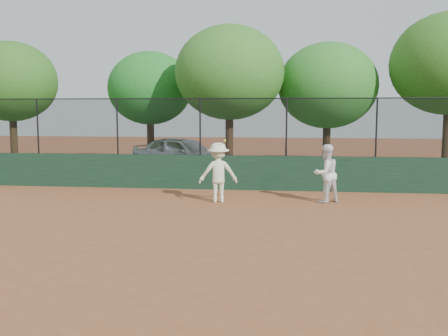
# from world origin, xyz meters

# --- Properties ---
(ground) EXTENTS (80.00, 80.00, 0.00)m
(ground) POSITION_xyz_m (0.00, 0.00, 0.00)
(ground) COLOR brown
(ground) RESTS_ON ground
(back_wall) EXTENTS (26.00, 0.20, 1.20)m
(back_wall) POSITION_xyz_m (0.00, 6.00, 0.60)
(back_wall) COLOR #193723
(back_wall) RESTS_ON ground
(grass_strip) EXTENTS (36.00, 12.00, 0.01)m
(grass_strip) POSITION_xyz_m (0.00, 12.00, 0.00)
(grass_strip) COLOR #264916
(grass_strip) RESTS_ON ground
(parked_car) EXTENTS (5.14, 3.66, 1.63)m
(parked_car) POSITION_xyz_m (-2.08, 10.62, 0.81)
(parked_car) COLOR #A3A8AC
(parked_car) RESTS_ON ground
(player_second) EXTENTS (1.08, 1.03, 1.76)m
(player_second) POSITION_xyz_m (3.68, 3.88, 0.88)
(player_second) COLOR white
(player_second) RESTS_ON ground
(player_main) EXTENTS (1.28, 0.91, 1.93)m
(player_main) POSITION_xyz_m (0.46, 3.55, 0.90)
(player_main) COLOR #EAEFCA
(player_main) RESTS_ON ground
(fence_assembly) EXTENTS (26.00, 0.06, 2.00)m
(fence_assembly) POSITION_xyz_m (-0.03, 6.00, 2.24)
(fence_assembly) COLOR black
(fence_assembly) RESTS_ON back_wall
(tree_0) EXTENTS (4.45, 4.04, 6.07)m
(tree_0) POSITION_xyz_m (-10.69, 11.68, 4.14)
(tree_0) COLOR #402B17
(tree_0) RESTS_ON ground
(tree_1) EXTENTS (4.17, 3.79, 5.66)m
(tree_1) POSITION_xyz_m (-4.19, 13.01, 3.85)
(tree_1) COLOR #422916
(tree_1) RESTS_ON ground
(tree_2) EXTENTS (4.82, 4.38, 6.50)m
(tree_2) POSITION_xyz_m (-0.00, 10.87, 4.41)
(tree_2) COLOR #432A18
(tree_2) RESTS_ON ground
(tree_3) EXTENTS (4.54, 4.13, 5.86)m
(tree_3) POSITION_xyz_m (4.38, 12.19, 3.89)
(tree_3) COLOR #372212
(tree_3) RESTS_ON ground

